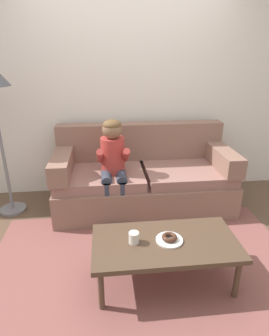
{
  "coord_description": "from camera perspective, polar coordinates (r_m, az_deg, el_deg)",
  "views": [
    {
      "loc": [
        -0.3,
        -2.21,
        1.74
      ],
      "look_at": [
        -0.01,
        0.45,
        0.65
      ],
      "focal_mm": 30.26,
      "sensor_mm": 36.0,
      "label": 1
    }
  ],
  "objects": [
    {
      "name": "toy_controller",
      "position": [
        2.98,
        13.58,
        -13.74
      ],
      "size": [
        0.23,
        0.09,
        0.05
      ],
      "rotation": [
        0.0,
        0.0,
        -0.23
      ],
      "color": "#339E56",
      "rests_on": "ground"
    },
    {
      "name": "donut",
      "position": [
        2.26,
        7.06,
        -13.68
      ],
      "size": [
        0.16,
        0.16,
        0.04
      ],
      "primitive_type": "torus",
      "rotation": [
        0.0,
        0.0,
        2.06
      ],
      "color": "#422619",
      "rests_on": "plate"
    },
    {
      "name": "mug",
      "position": [
        2.22,
        -0.13,
        -13.85
      ],
      "size": [
        0.08,
        0.08,
        0.09
      ],
      "primitive_type": "cylinder",
      "color": "silver",
      "rests_on": "coffee_table"
    },
    {
      "name": "coffee_table",
      "position": [
        2.3,
        6.21,
        -15.16
      ],
      "size": [
        1.13,
        0.58,
        0.39
      ],
      "color": "#4C3828",
      "rests_on": "ground"
    },
    {
      "name": "wall_back",
      "position": [
        3.64,
        -1.47,
        16.78
      ],
      "size": [
        8.0,
        0.1,
        2.8
      ],
      "primitive_type": "cube",
      "color": "silver",
      "rests_on": "ground"
    },
    {
      "name": "plate",
      "position": [
        2.27,
        7.03,
        -14.2
      ],
      "size": [
        0.21,
        0.21,
        0.01
      ],
      "primitive_type": "cylinder",
      "color": "white",
      "rests_on": "coffee_table"
    },
    {
      "name": "couch",
      "position": [
        3.39,
        1.74,
        -2.16
      ],
      "size": [
        2.03,
        0.9,
        0.95
      ],
      "color": "#846051",
      "rests_on": "ground"
    },
    {
      "name": "person_child",
      "position": [
        3.05,
        -4.32,
        1.55
      ],
      "size": [
        0.34,
        0.58,
        1.1
      ],
      "color": "#AD3833",
      "rests_on": "ground"
    },
    {
      "name": "ground",
      "position": [
        2.83,
        1.31,
        -15.78
      ],
      "size": [
        10.0,
        10.0,
        0.0
      ],
      "primitive_type": "plane",
      "color": "brown"
    },
    {
      "name": "area_rug",
      "position": [
        2.64,
        2.06,
        -18.99
      ],
      "size": [
        2.74,
        1.73,
        0.01
      ],
      "primitive_type": "cube",
      "color": "brown",
      "rests_on": "ground"
    }
  ]
}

